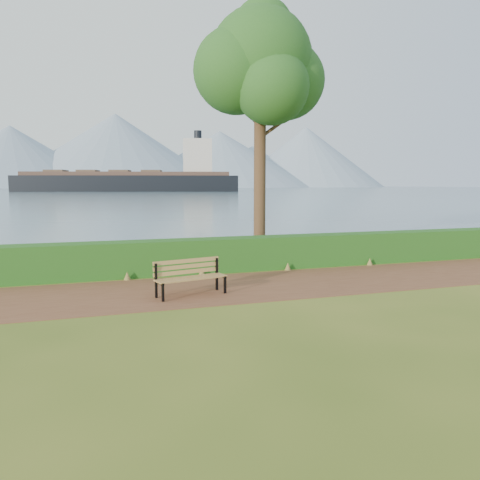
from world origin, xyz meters
name	(u,v)px	position (x,y,z in m)	size (l,w,h in m)	color
ground	(263,288)	(0.00, 0.00, 0.00)	(140.00, 140.00, 0.00)	#455A19
path	(258,285)	(0.00, 0.30, 0.01)	(40.00, 3.40, 0.01)	brown
hedge	(233,254)	(0.00, 2.60, 0.50)	(32.00, 0.85, 1.00)	#194915
water	(96,189)	(0.00, 260.00, 0.01)	(700.00, 510.00, 0.00)	slate
mountains	(80,154)	(-9.17, 406.05, 27.70)	(585.00, 190.00, 70.00)	gray
bench	(190,275)	(-1.92, -0.19, 0.49)	(1.76, 0.86, 0.85)	black
tree	(260,66)	(1.59, 4.54, 6.61)	(4.62, 3.86, 8.89)	#372316
cargo_ship	(136,182)	(12.73, 164.69, 3.63)	(80.70, 32.57, 24.33)	black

